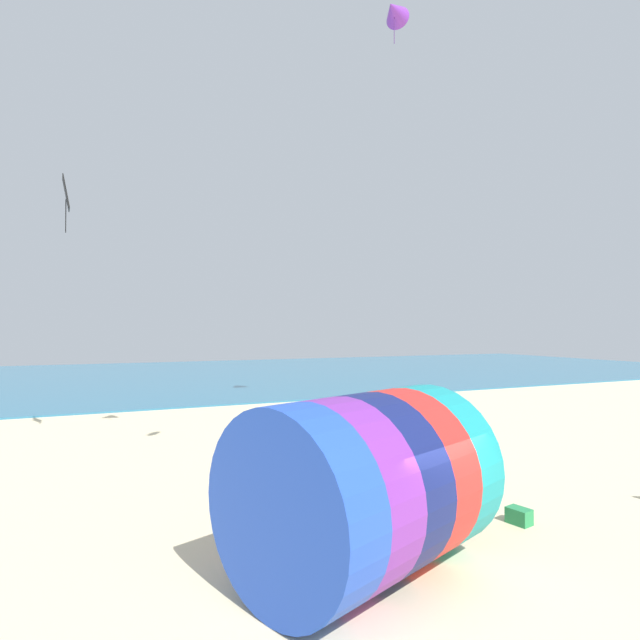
# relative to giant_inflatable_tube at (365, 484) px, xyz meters

# --- Properties ---
(ground_plane) EXTENTS (120.00, 120.00, 0.00)m
(ground_plane) POSITION_rel_giant_inflatable_tube_xyz_m (1.08, -0.51, -1.65)
(ground_plane) COLOR beige
(sea) EXTENTS (120.00, 40.00, 0.10)m
(sea) POSITION_rel_giant_inflatable_tube_xyz_m (1.08, 40.87, -1.60)
(sea) COLOR teal
(sea) RESTS_ON ground
(giant_inflatable_tube) EXTENTS (5.38, 4.72, 3.30)m
(giant_inflatable_tube) POSITION_rel_giant_inflatable_tube_xyz_m (0.00, 0.00, 0.00)
(giant_inflatable_tube) COLOR blue
(giant_inflatable_tube) RESTS_ON ground
(kite_handler) EXTENTS (0.42, 0.38, 1.77)m
(kite_handler) POSITION_rel_giant_inflatable_tube_xyz_m (3.52, 1.09, -0.74)
(kite_handler) COLOR #383D56
(kite_handler) RESTS_ON ground
(kite_black_diamond) EXTENTS (0.31, 0.85, 2.04)m
(kite_black_diamond) POSITION_rel_giant_inflatable_tube_xyz_m (-5.69, 12.14, 7.77)
(kite_black_diamond) COLOR black
(kite_purple_delta) EXTENTS (1.69, 1.68, 2.21)m
(kite_purple_delta) POSITION_rel_giant_inflatable_tube_xyz_m (8.45, 12.39, 18.31)
(kite_purple_delta) COLOR purple
(cooler_box) EXTENTS (0.46, 0.59, 0.36)m
(cooler_box) POSITION_rel_giant_inflatable_tube_xyz_m (4.42, 0.67, -1.47)
(cooler_box) COLOR #268C4C
(cooler_box) RESTS_ON ground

